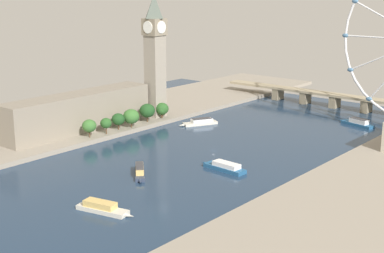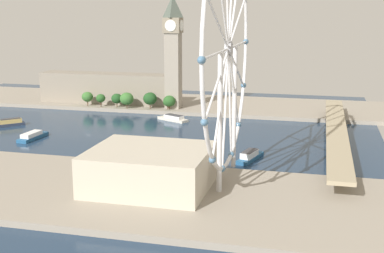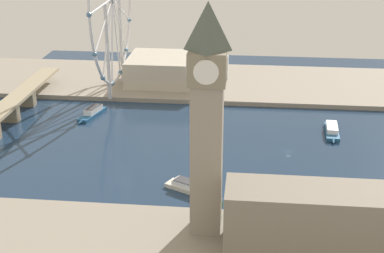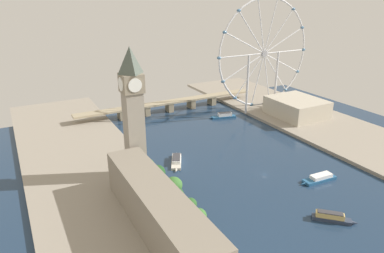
% 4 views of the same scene
% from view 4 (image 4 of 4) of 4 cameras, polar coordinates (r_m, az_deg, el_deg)
% --- Properties ---
extents(ground_plane, '(401.13, 401.13, 0.00)m').
position_cam_4_polar(ground_plane, '(272.42, 11.61, -7.54)').
color(ground_plane, '#1E334C').
extents(riverbank_left, '(90.00, 520.00, 3.00)m').
position_cam_4_polar(riverbank_left, '(224.67, -12.56, -13.87)').
color(riverbank_left, gray).
rests_on(riverbank_left, ground_plane).
extents(riverbank_right, '(90.00, 520.00, 3.00)m').
position_cam_4_polar(riverbank_right, '(352.00, 26.36, -2.41)').
color(riverbank_right, gray).
rests_on(riverbank_right, ground_plane).
extents(clock_tower, '(14.97, 14.97, 92.65)m').
position_cam_4_polar(clock_tower, '(242.94, -9.47, 2.25)').
color(clock_tower, gray).
rests_on(clock_tower, riverbank_left).
extents(parliament_block, '(22.00, 116.98, 26.20)m').
position_cam_4_polar(parliament_block, '(198.60, -5.46, -13.43)').
color(parliament_block, gray).
rests_on(parliament_block, riverbank_left).
extents(tree_row_embankment, '(14.60, 82.97, 13.80)m').
position_cam_4_polar(tree_row_embankment, '(234.39, -3.96, -9.08)').
color(tree_row_embankment, '#513823').
rests_on(tree_row_embankment, riverbank_left).
extents(ferris_wheel, '(117.62, 3.20, 121.00)m').
position_cam_4_polar(ferris_wheel, '(389.87, 11.55, 11.35)').
color(ferris_wheel, silver).
rests_on(ferris_wheel, riverbank_right).
extents(riverside_hall, '(47.36, 54.89, 18.61)m').
position_cam_4_polar(riverside_hall, '(393.89, 16.51, 2.98)').
color(riverside_hall, '#BCB29E').
rests_on(riverside_hall, riverbank_right).
extents(river_bridge, '(213.13, 12.62, 11.86)m').
position_cam_4_polar(river_bridge, '(402.45, -3.68, 3.64)').
color(river_bridge, tan).
rests_on(river_bridge, ground_plane).
extents(tour_boat_0, '(18.54, 29.37, 4.77)m').
position_cam_4_polar(tour_boat_0, '(282.93, -2.54, -5.52)').
color(tour_boat_0, beige).
rests_on(tour_boat_0, ground_plane).
extents(tour_boat_1, '(30.84, 9.04, 4.84)m').
position_cam_4_polar(tour_boat_1, '(273.22, 19.89, -7.87)').
color(tour_boat_1, '#235684').
rests_on(tour_boat_1, ground_plane).
extents(tour_boat_2, '(30.75, 13.18, 5.78)m').
position_cam_4_polar(tour_boat_2, '(383.77, 5.16, 1.74)').
color(tour_boat_2, '#235684').
rests_on(tour_boat_2, ground_plane).
extents(tour_boat_4, '(21.36, 20.87, 5.76)m').
position_cam_4_polar(tour_boat_4, '(232.11, 21.60, -13.46)').
color(tour_boat_4, '#2D384C').
rests_on(tour_boat_4, ground_plane).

